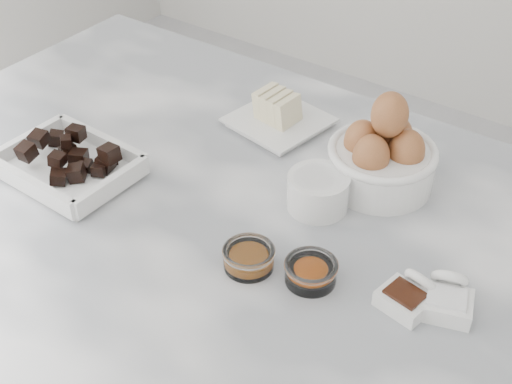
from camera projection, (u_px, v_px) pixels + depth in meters
marble_slab at (231, 232)px, 0.98m from camera, size 1.20×0.80×0.04m
chocolate_dish at (68, 162)px, 1.04m from camera, size 0.20×0.15×0.05m
butter_plate at (278, 115)px, 1.14m from camera, size 0.16×0.16×0.06m
sugar_ramekin at (318, 190)px, 0.97m from camera, size 0.09×0.09×0.05m
egg_bowl at (382, 156)px, 1.00m from camera, size 0.16×0.16×0.15m
honey_bowl at (249, 257)px, 0.89m from camera, size 0.07×0.07×0.03m
zest_bowl at (311, 271)px, 0.87m from camera, size 0.07×0.07×0.03m
vanilla_spoon at (408, 295)px, 0.84m from camera, size 0.07×0.08×0.04m
salt_spoon at (446, 298)px, 0.83m from camera, size 0.07×0.09×0.05m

